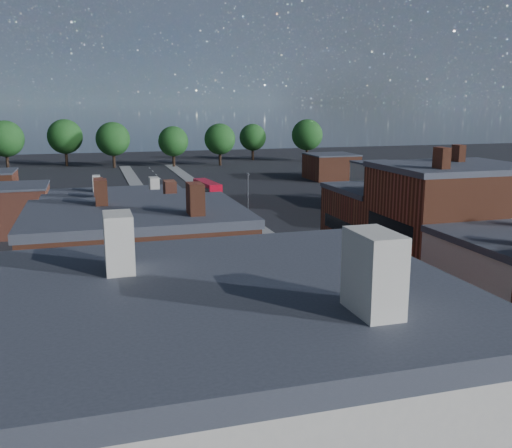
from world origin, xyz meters
TOP-DOWN VIEW (x-y plane):
  - pavement_west at (-6.50, 50.00)m, footprint 3.00×200.00m
  - pavement_east at (6.50, 50.00)m, footprint 3.00×200.00m
  - terrace_west at (-14.00, 0.00)m, footprint 12.00×80.00m
  - lamp_post_2 at (-5.20, 30.00)m, footprint 0.25×0.70m
  - lamp_post_3 at (5.20, 60.00)m, footprint 0.25×0.70m
  - bus_0 at (-1.98, 23.63)m, footprint 3.66×10.38m
  - bus_1 at (3.50, 27.93)m, footprint 3.94×11.12m
  - bus_2 at (3.50, 80.63)m, footprint 3.26×10.20m
  - car_2 at (-3.16, 49.35)m, footprint 2.06×4.32m
  - car_3 at (2.57, 57.58)m, footprint 1.60×3.91m
  - ped_1 at (-7.13, 9.24)m, footprint 1.02×0.82m
  - ped_3 at (5.30, 9.56)m, footprint 0.59×1.13m

SIDE VIEW (x-z plane):
  - pavement_west at x=-6.50m, z-range 0.00..0.12m
  - pavement_east at x=6.50m, z-range 0.00..0.12m
  - car_3 at x=2.57m, z-range 0.00..1.13m
  - car_2 at x=-3.16m, z-range 0.00..1.19m
  - ped_1 at x=-7.13m, z-range 0.12..1.97m
  - ped_3 at x=5.30m, z-range 0.12..1.99m
  - bus_2 at x=3.50m, z-range 0.17..4.50m
  - bus_0 at x=-1.98m, z-range 0.17..4.56m
  - bus_1 at x=3.50m, z-range 0.19..4.89m
  - lamp_post_2 at x=-5.20m, z-range 0.64..8.77m
  - lamp_post_3 at x=5.20m, z-range 0.64..8.77m
  - terrace_west at x=-14.00m, z-range 0.00..13.16m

